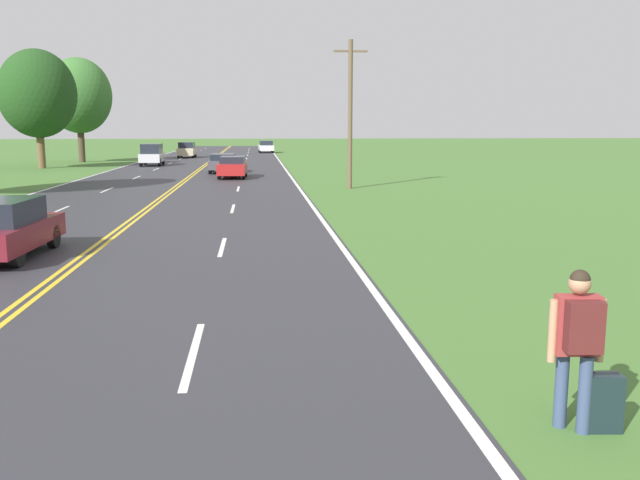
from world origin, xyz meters
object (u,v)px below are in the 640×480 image
Objects in this scene: car_champagne_van_distant at (187,149)px; car_white_suv_horizon at (266,146)px; hitchhiker_person at (578,334)px; tree_left_verge at (37,94)px; tree_mid_treeline at (79,96)px; car_dark_grey_hatchback_mid_far at (223,162)px; car_red_sedan_mid_near at (233,167)px; car_silver_suv_receding at (152,154)px; suitcase at (603,404)px.

car_champagne_van_distant is 16.30m from car_white_suv_horizon.
hitchhiker_person is 69.99m from car_champagne_van_distant.
car_white_suv_horizon is at bearing 60.13° from tree_left_verge.
tree_mid_treeline reaches higher than car_dark_grey_hatchback_mid_far.
car_champagne_van_distant is (-10.89, 69.14, -0.21)m from hitchhiker_person.
car_silver_suv_receding is at bearing -152.00° from car_red_sedan_mid_near.
hitchhiker_person is 0.44× the size of car_silver_suv_receding.
suitcase is 0.14× the size of car_white_suv_horizon.
car_white_suv_horizon is (-2.34, 82.86, 0.53)m from suitcase.
car_red_sedan_mid_near is 5.21m from car_dark_grey_hatchback_mid_far.
tree_left_verge is (-20.99, 50.39, 5.60)m from suitcase.
tree_left_verge reaches higher than car_red_sedan_mid_near.
car_red_sedan_mid_near is at bearing -55.67° from tree_mid_treeline.
car_silver_suv_receding is (8.37, 2.88, -4.93)m from tree_left_verge.
car_white_suv_horizon is (2.89, 44.57, 0.11)m from car_red_sedan_mid_near.
tree_mid_treeline is 2.42× the size of car_dark_grey_hatchback_mid_far.
tree_left_verge reaches higher than hitchhiker_person.
tree_left_verge is 0.97× the size of tree_mid_treeline.
car_champagne_van_distant is at bearing -168.07° from car_dark_grey_hatchback_mid_far.
tree_left_verge is at bearing -125.79° from car_red_sedan_mid_near.
car_dark_grey_hatchback_mid_far is 26.25m from car_champagne_van_distant.
tree_left_verge is at bearing -114.36° from car_dark_grey_hatchback_mid_far.
car_dark_grey_hatchback_mid_far is (-6.09, 43.43, 0.44)m from suitcase.
tree_mid_treeline is (-19.90, 60.20, 5.12)m from hitchhiker_person.
car_dark_grey_hatchback_mid_far is 39.61m from car_white_suv_horizon.
tree_left_verge is at bearing 108.38° from car_silver_suv_receding.
car_dark_grey_hatchback_mid_far is at bearing 12.76° from suitcase.
car_silver_suv_receding reaches higher than car_red_sedan_mid_near.
tree_left_verge is 2.34× the size of car_dark_grey_hatchback_mid_far.
tree_left_verge is at bearing 152.64° from car_champagne_van_distant.
suitcase is at bearing -170.64° from car_champagne_van_distant.
tree_mid_treeline reaches higher than car_silver_suv_receding.
tree_left_verge is 2.33× the size of car_silver_suv_receding.
car_dark_grey_hatchback_mid_far is at bearing 12.36° from hitchhiker_person.
car_white_suv_horizon is at bearing 51.68° from tree_mid_treeline.
car_silver_suv_receding is 0.83× the size of car_white_suv_horizon.
hitchhiker_person reaches higher than car_dark_grey_hatchback_mid_far.
tree_left_verge reaches higher than suitcase.
suitcase is at bearing -67.39° from tree_left_verge.
car_silver_suv_receding is at bearing -145.73° from car_dark_grey_hatchback_mid_far.
suitcase is 38.64m from car_red_sedan_mid_near.
car_white_suv_horizon is at bearing 175.27° from car_dark_grey_hatchback_mid_far.
tree_mid_treeline is at bearing 134.90° from car_champagne_van_distant.
tree_mid_treeline is at bearing -139.25° from car_dark_grey_hatchback_mid_far.
tree_left_verge is at bearing -31.94° from car_white_suv_horizon.
tree_mid_treeline is 2.01× the size of car_white_suv_horizon.
tree_left_verge reaches higher than car_champagne_van_distant.
tree_mid_treeline reaches higher than car_white_suv_horizon.
tree_mid_treeline reaches higher than suitcase.
car_dark_grey_hatchback_mid_far is (-0.86, 5.14, 0.02)m from car_red_sedan_mid_near.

